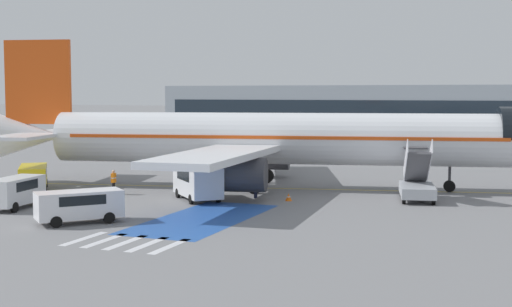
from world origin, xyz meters
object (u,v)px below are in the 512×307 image
(fuel_tanker, at_px, (291,145))
(ground_crew_1, at_px, (114,180))
(boarding_stairs_forward, at_px, (417,185))
(service_van_1, at_px, (15,190))
(ground_crew_0, at_px, (256,182))
(service_van_0, at_px, (79,204))
(terminal_building, at_px, (459,112))
(service_van_3, at_px, (33,175))
(traffic_cone_0, at_px, (289,197))
(airliner, at_px, (275,139))
(service_van_2, at_px, (198,180))

(fuel_tanker, relative_size, ground_crew_1, 5.35)
(boarding_stairs_forward, relative_size, service_van_1, 1.22)
(boarding_stairs_forward, distance_m, ground_crew_0, 10.86)
(service_van_0, distance_m, service_van_1, 7.21)
(ground_crew_1, xyz_separation_m, terminal_building, (16.57, 70.80, 3.17))
(service_van_3, xyz_separation_m, terminal_building, (23.25, 71.18, 3.06))
(service_van_1, bearing_deg, traffic_cone_0, 24.47)
(airliner, bearing_deg, ground_crew_0, -7.07)
(traffic_cone_0, bearing_deg, fuel_tanker, 108.46)
(fuel_tanker, relative_size, service_van_1, 2.05)
(service_van_3, bearing_deg, ground_crew_1, -33.49)
(ground_crew_0, distance_m, terminal_building, 69.11)
(service_van_1, bearing_deg, service_van_0, -29.58)
(terminal_building, bearing_deg, service_van_1, -103.52)
(service_van_3, distance_m, ground_crew_0, 16.86)
(service_van_0, xyz_separation_m, terminal_building, (12.16, 81.06, 3.08))
(service_van_1, distance_m, ground_crew_1, 7.90)
(service_van_0, height_order, service_van_2, service_van_2)
(boarding_stairs_forward, height_order, ground_crew_0, boarding_stairs_forward)
(fuel_tanker, bearing_deg, terminal_building, 75.20)
(service_van_0, bearing_deg, ground_crew_1, -25.00)
(airliner, height_order, fuel_tanker, airliner)
(ground_crew_0, xyz_separation_m, terminal_building, (6.57, 68.73, 3.10))
(airliner, bearing_deg, service_van_2, -33.03)
(terminal_building, bearing_deg, airliner, -96.35)
(airliner, xyz_separation_m, terminal_building, (7.07, 63.59, 0.43))
(service_van_0, height_order, service_van_1, service_van_1)
(boarding_stairs_forward, xyz_separation_m, ground_crew_0, (-10.43, -3.02, 0.05))
(airliner, xyz_separation_m, ground_crew_0, (0.51, -5.14, -2.67))
(service_van_3, height_order, ground_crew_1, service_van_3)
(boarding_stairs_forward, bearing_deg, service_van_3, 178.73)
(ground_crew_1, height_order, traffic_cone_0, ground_crew_1)
(service_van_3, bearing_deg, boarding_stairs_forward, -25.37)
(ground_crew_0, distance_m, traffic_cone_0, 2.67)
(service_van_2, distance_m, service_van_3, 13.41)
(service_van_3, bearing_deg, airliner, -11.63)
(airliner, relative_size, service_van_0, 9.50)
(airliner, bearing_deg, service_van_0, -28.92)
(terminal_building, bearing_deg, service_van_0, -98.53)
(ground_crew_0, bearing_deg, traffic_cone_0, 96.50)
(traffic_cone_0, relative_size, terminal_building, 0.01)
(service_van_2, xyz_separation_m, service_van_3, (-13.41, -0.15, -0.26))
(airliner, bearing_deg, traffic_cone_0, 16.00)
(service_van_2, relative_size, terminal_building, 0.05)
(boarding_stairs_forward, xyz_separation_m, terminal_building, (-3.87, 65.71, 3.15))
(service_van_1, distance_m, terminal_building, 80.65)
(ground_crew_1, bearing_deg, service_van_3, 88.06)
(fuel_tanker, xyz_separation_m, service_van_1, (-5.45, -37.24, -0.45))
(airliner, distance_m, service_van_2, 8.29)
(ground_crew_1, xyz_separation_m, traffic_cone_0, (12.52, 1.70, -0.75))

